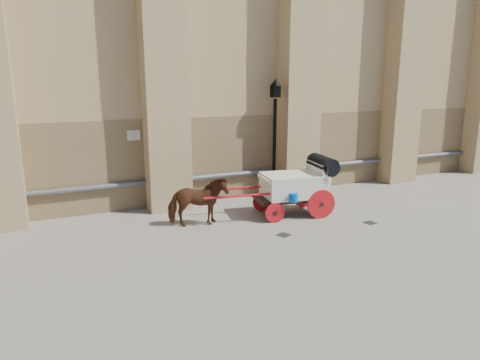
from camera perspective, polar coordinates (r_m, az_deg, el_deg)
name	(u,v)px	position (r m, az deg, el deg)	size (l,w,h in m)	color
ground	(240,239)	(11.82, -0.02, -7.85)	(90.00, 90.00, 0.00)	gray
horse	(198,202)	(12.68, -5.65, -2.95)	(0.79, 1.74, 1.47)	brown
carriage	(298,184)	(13.82, 7.78, -0.47)	(4.41, 1.78, 1.88)	black
street_lamp	(275,136)	(15.47, 4.63, 5.88)	(0.40, 0.40, 4.29)	black
drain_grate_near	(284,235)	(12.15, 5.84, -7.30)	(0.32, 0.32, 0.01)	black
drain_grate_far	(370,223)	(13.67, 16.94, -5.47)	(0.32, 0.32, 0.01)	black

